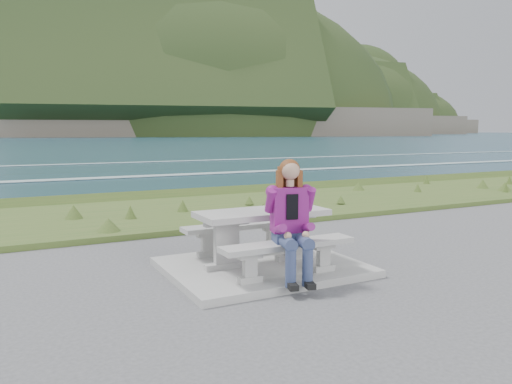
# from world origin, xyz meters

# --- Properties ---
(concrete_slab) EXTENTS (2.60, 2.10, 0.10)m
(concrete_slab) POSITION_xyz_m (0.00, 0.00, 0.05)
(concrete_slab) COLOR #A2A19C
(concrete_slab) RESTS_ON ground
(picnic_table) EXTENTS (1.80, 0.75, 0.75)m
(picnic_table) POSITION_xyz_m (0.00, 0.00, 0.68)
(picnic_table) COLOR #A2A19C
(picnic_table) RESTS_ON concrete_slab
(bench_landward) EXTENTS (1.80, 0.35, 0.45)m
(bench_landward) POSITION_xyz_m (0.00, -0.70, 0.45)
(bench_landward) COLOR #A2A19C
(bench_landward) RESTS_ON concrete_slab
(bench_seaward) EXTENTS (1.80, 0.35, 0.45)m
(bench_seaward) POSITION_xyz_m (0.00, 0.70, 0.45)
(bench_seaward) COLOR #A2A19C
(bench_seaward) RESTS_ON concrete_slab
(grass_verge) EXTENTS (160.00, 4.50, 0.22)m
(grass_verge) POSITION_xyz_m (0.00, 5.00, 0.00)
(grass_verge) COLOR #355A21
(grass_verge) RESTS_ON ground
(shore_drop) EXTENTS (160.00, 0.80, 2.20)m
(shore_drop) POSITION_xyz_m (0.00, 7.90, 0.00)
(shore_drop) COLOR #655B4C
(shore_drop) RESTS_ON ground
(ocean) EXTENTS (1600.00, 1600.00, 0.09)m
(ocean) POSITION_xyz_m (0.00, 25.09, -1.74)
(ocean) COLOR #1D4254
(ocean) RESTS_ON ground
(headland_range) EXTENTS (729.83, 363.95, 183.77)m
(headland_range) POSITION_xyz_m (190.43, 398.42, 9.91)
(headland_range) COLOR #655B4C
(headland_range) RESTS_ON ground
(seated_woman) EXTENTS (0.60, 0.83, 1.49)m
(seated_woman) POSITION_xyz_m (-0.02, -0.84, 0.65)
(seated_woman) COLOR navy
(seated_woman) RESTS_ON concrete_slab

